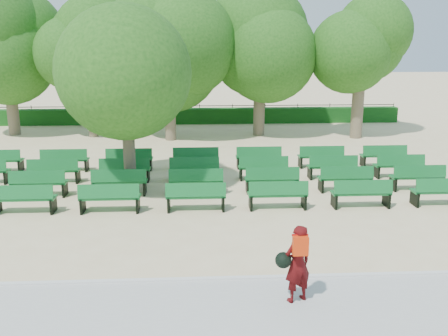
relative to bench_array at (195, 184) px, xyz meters
name	(u,v)px	position (x,y,z in m)	size (l,w,h in m)	color
ground	(173,193)	(-0.74, -0.76, -0.09)	(120.00, 120.00, 0.00)	beige
paving	(155,311)	(-0.74, -8.16, -0.06)	(30.00, 2.20, 0.06)	#B4B4AF
curb	(160,281)	(-0.74, -7.01, -0.04)	(30.00, 0.12, 0.10)	silver
hedge	(183,116)	(-0.74, 13.24, 0.36)	(26.00, 0.70, 0.90)	#144F16
fence	(183,122)	(-0.74, 13.64, -0.09)	(26.00, 0.10, 1.02)	black
tree_line	(181,136)	(-0.74, 9.24, -0.09)	(21.80, 6.80, 7.04)	#285F19
bench_array	(195,184)	(0.00, 0.00, 0.00)	(1.79, 0.65, 1.11)	#116529
tree_among	(125,73)	(-2.17, -0.23, 3.78)	(4.17, 4.17, 5.76)	brown
person	(297,263)	(1.92, -7.97, 0.76)	(0.77, 0.56, 1.54)	#460A0B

